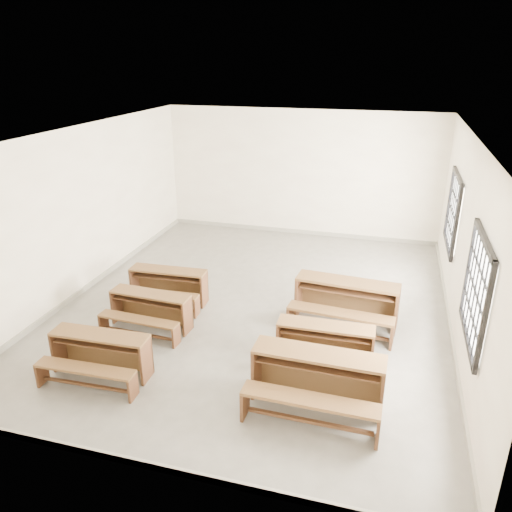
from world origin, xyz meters
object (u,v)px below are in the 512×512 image
(desk_set_2, at_px, (168,284))
(desk_set_3, at_px, (317,376))
(desk_set_0, at_px, (100,352))
(desk_set_1, at_px, (150,308))
(desk_set_4, at_px, (325,342))
(desk_set_5, at_px, (346,300))

(desk_set_2, xyz_separation_m, desk_set_3, (3.22, -2.26, 0.08))
(desk_set_2, bearing_deg, desk_set_3, -37.50)
(desk_set_0, distance_m, desk_set_2, 2.42)
(desk_set_3, bearing_deg, desk_set_2, 146.10)
(desk_set_0, height_order, desk_set_1, desk_set_0)
(desk_set_0, height_order, desk_set_3, desk_set_3)
(desk_set_0, xyz_separation_m, desk_set_1, (0.07, 1.46, -0.01))
(desk_set_0, xyz_separation_m, desk_set_3, (3.18, 0.16, 0.07))
(desk_set_1, distance_m, desk_set_4, 3.08)
(desk_set_2, bearing_deg, desk_set_5, -1.05)
(desk_set_0, distance_m, desk_set_1, 1.46)
(desk_set_2, height_order, desk_set_5, desk_set_5)
(desk_set_2, height_order, desk_set_4, same)
(desk_set_5, bearing_deg, desk_set_3, -88.33)
(desk_set_3, bearing_deg, desk_set_4, 93.52)
(desk_set_3, height_order, desk_set_5, desk_set_5)
(desk_set_2, distance_m, desk_set_5, 3.35)
(desk_set_2, height_order, desk_set_3, desk_set_3)
(desk_set_5, bearing_deg, desk_set_4, -92.34)
(desk_set_0, height_order, desk_set_5, desk_set_5)
(desk_set_0, distance_m, desk_set_3, 3.18)
(desk_set_1, bearing_deg, desk_set_2, 99.78)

